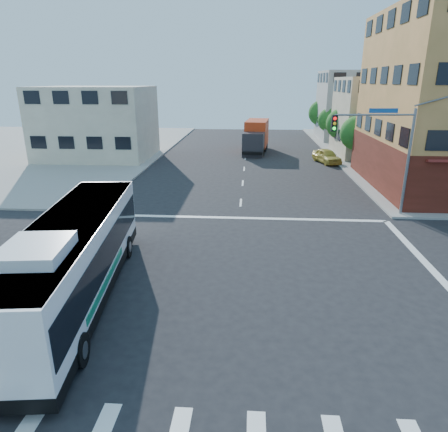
{
  "coord_description": "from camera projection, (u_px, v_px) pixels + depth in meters",
  "views": [
    {
      "loc": [
        0.71,
        -15.42,
        8.62
      ],
      "look_at": [
        -0.61,
        3.76,
        2.07
      ],
      "focal_mm": 32.0,
      "sensor_mm": 36.0,
      "label": 1
    }
  ],
  "objects": [
    {
      "name": "parked_car",
      "position": [
        327.0,
        156.0,
        43.73
      ],
      "size": [
        3.01,
        4.79,
        1.52
      ],
      "primitive_type": "imported",
      "rotation": [
        0.0,
        0.0,
        0.3
      ],
      "color": "gold",
      "rests_on": "ground"
    },
    {
      "name": "signal_mast_ne",
      "position": [
        384.0,
        141.0,
        25.22
      ],
      "size": [
        7.91,
        1.13,
        8.07
      ],
      "color": "slate",
      "rests_on": "ground"
    },
    {
      "name": "building_east_near",
      "position": [
        391.0,
        117.0,
        46.92
      ],
      "size": [
        12.06,
        10.06,
        9.0
      ],
      "color": "#C5B897",
      "rests_on": "ground"
    },
    {
      "name": "street_tree_d",
      "position": [
        322.0,
        111.0,
        64.4
      ],
      "size": [
        4.0,
        4.0,
        6.03
      ],
      "color": "#3C2A15",
      "rests_on": "ground"
    },
    {
      "name": "street_tree_a",
      "position": [
        359.0,
        131.0,
        41.83
      ],
      "size": [
        3.6,
        3.6,
        5.53
      ],
      "color": "#3C2A15",
      "rests_on": "ground"
    },
    {
      "name": "box_truck",
      "position": [
        256.0,
        137.0,
        49.95
      ],
      "size": [
        3.36,
        8.81,
        3.87
      ],
      "rotation": [
        0.0,
        0.0,
        -0.1
      ],
      "color": "#232328",
      "rests_on": "ground"
    },
    {
      "name": "street_tree_b",
      "position": [
        343.0,
        122.0,
        49.33
      ],
      "size": [
        3.8,
        3.8,
        5.79
      ],
      "color": "#3C2A15",
      "rests_on": "ground"
    },
    {
      "name": "building_east_far",
      "position": [
        361.0,
        106.0,
        59.98
      ],
      "size": [
        12.06,
        10.06,
        10.0
      ],
      "color": "gray",
      "rests_on": "ground"
    },
    {
      "name": "building_west",
      "position": [
        97.0,
        123.0,
        45.52
      ],
      "size": [
        12.06,
        10.06,
        8.0
      ],
      "color": "beige",
      "rests_on": "ground"
    },
    {
      "name": "ground",
      "position": [
        232.0,
        289.0,
        17.39
      ],
      "size": [
        120.0,
        120.0,
        0.0
      ],
      "primitive_type": "plane",
      "color": "black",
      "rests_on": "ground"
    },
    {
      "name": "street_tree_c",
      "position": [
        331.0,
        118.0,
        56.98
      ],
      "size": [
        3.4,
        3.4,
        5.29
      ],
      "color": "#3C2A15",
      "rests_on": "ground"
    },
    {
      "name": "transit_bus",
      "position": [
        74.0,
        258.0,
        15.97
      ],
      "size": [
        4.26,
        13.15,
        3.82
      ],
      "rotation": [
        0.0,
        0.0,
        0.12
      ],
      "color": "black",
      "rests_on": "ground"
    }
  ]
}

